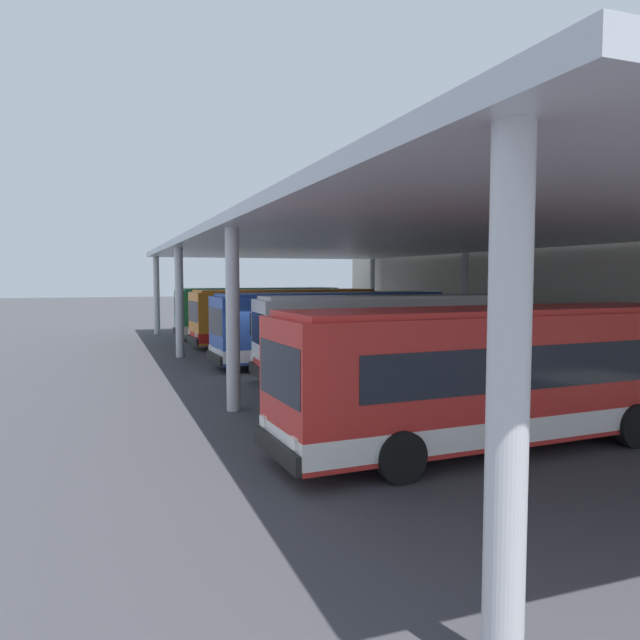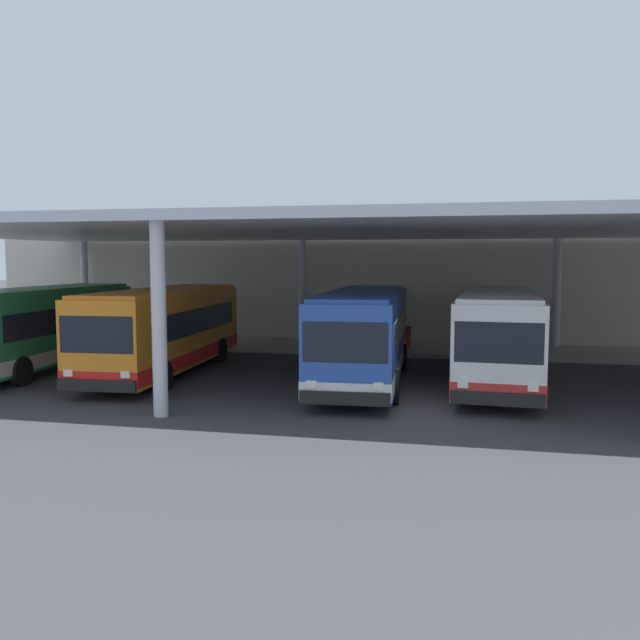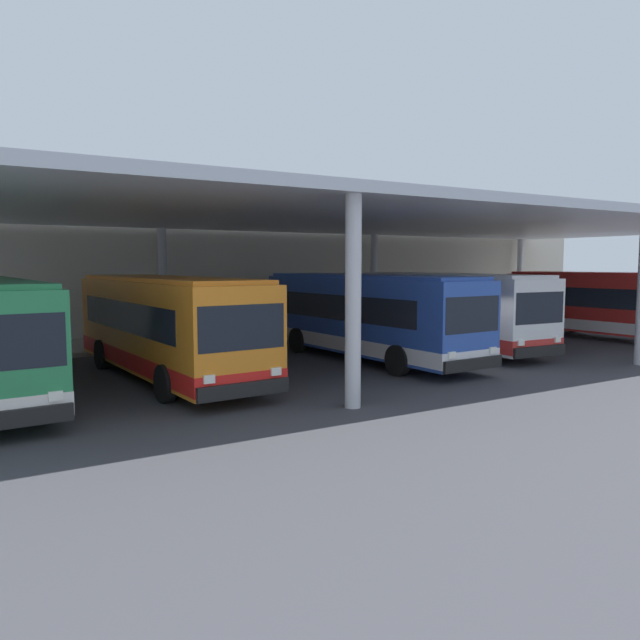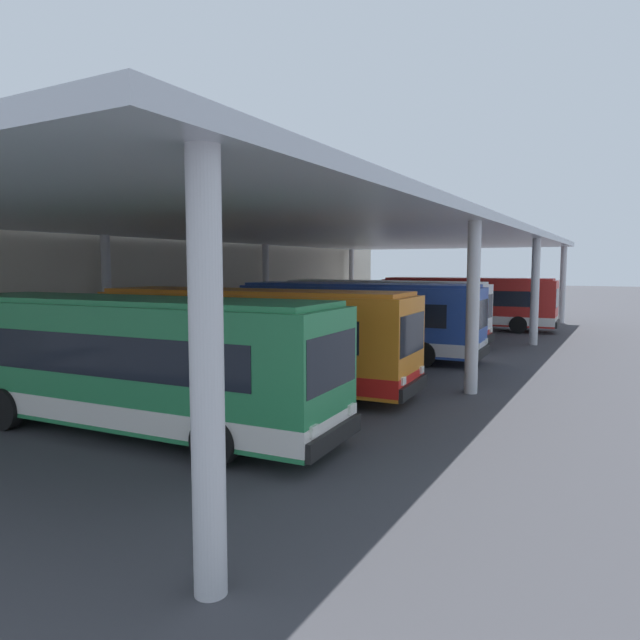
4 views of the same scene
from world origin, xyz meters
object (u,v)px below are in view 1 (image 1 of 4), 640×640
at_px(bus_nearest_bay, 260,312).
at_px(bus_second_bay, 286,316).
at_px(bus_middle_bay, 332,327).
at_px(bus_departing, 498,375).
at_px(bus_far_bay, 394,336).
at_px(bench_waiting, 467,339).
at_px(trash_bin, 493,344).

bearing_deg(bus_nearest_bay, bus_second_bay, 2.10).
distance_m(bus_middle_bay, bus_departing, 13.48).
height_order(bus_far_bay, bench_waiting, bus_far_bay).
bearing_deg(trash_bin, bus_departing, -35.99).
height_order(bus_departing, bench_waiting, bus_departing).
relative_size(bus_second_bay, trash_bin, 10.88).
bearing_deg(bus_nearest_bay, bench_waiting, 37.60).
bearing_deg(bench_waiting, bus_departing, -31.92).
xyz_separation_m(bus_departing, trash_bin, (-12.65, 9.19, -0.98)).
height_order(bus_far_bay, trash_bin, bus_far_bay).
height_order(bus_second_bay, bus_departing, same).
distance_m(bus_departing, bench_waiting, 18.00).
relative_size(bus_middle_bay, bus_far_bay, 1.00).
distance_m(bus_departing, trash_bin, 15.66).
xyz_separation_m(bus_second_bay, bus_middle_bay, (7.52, -0.17, 0.00)).
bearing_deg(bench_waiting, bus_middle_bay, -77.52).
height_order(bus_second_bay, trash_bin, bus_second_bay).
relative_size(bus_nearest_bay, trash_bin, 10.88).
xyz_separation_m(bus_second_bay, trash_bin, (8.30, 7.80, -0.98)).
height_order(bus_second_bay, bus_far_bay, same).
height_order(bus_middle_bay, bus_departing, same).
bearing_deg(bus_far_bay, bench_waiting, 130.08).
distance_m(bus_nearest_bay, trash_bin, 15.62).
xyz_separation_m(bus_far_bay, bench_waiting, (-6.32, 7.51, -0.99)).
distance_m(bus_second_bay, bench_waiting, 9.96).
relative_size(bus_far_bay, bus_departing, 1.00).
distance_m(bus_nearest_bay, bus_departing, 26.07).
bearing_deg(bus_second_bay, bench_waiting, 54.98).
bearing_deg(bus_second_bay, trash_bin, 43.21).
distance_m(bus_nearest_bay, bus_middle_bay, 12.61).
distance_m(bus_nearest_bay, bus_second_bay, 5.10).
xyz_separation_m(bus_second_bay, bench_waiting, (5.69, 8.11, -0.99)).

